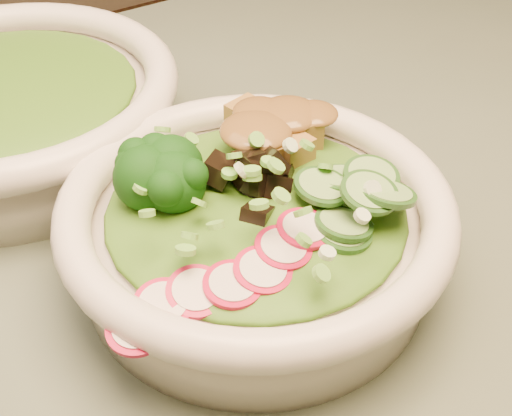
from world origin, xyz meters
TOP-DOWN VIEW (x-y plane):
  - dining_table at (0.00, 0.00)m, footprint 1.20×0.80m
  - salad_bowl at (-0.18, -0.03)m, footprint 0.25×0.25m
  - side_bowl at (-0.27, 0.20)m, footprint 0.27×0.27m
  - lettuce_bed at (-0.18, -0.03)m, footprint 0.19×0.19m
  - side_lettuce at (-0.27, 0.20)m, footprint 0.18×0.18m
  - broccoli_florets at (-0.23, 0.01)m, footprint 0.09×0.08m
  - radish_slices at (-0.22, -0.08)m, footprint 0.11×0.06m
  - cucumber_slices at (-0.14, -0.07)m, footprint 0.08×0.08m
  - mushroom_heap at (-0.18, -0.02)m, footprint 0.08×0.08m
  - tofu_cubes at (-0.14, 0.01)m, footprint 0.09×0.07m
  - peanut_sauce at (-0.14, 0.01)m, footprint 0.07×0.05m
  - scallion_garnish at (-0.18, -0.03)m, footprint 0.18×0.18m

SIDE VIEW (x-z plane):
  - dining_table at x=0.00m, z-range 0.26..1.01m
  - salad_bowl at x=-0.18m, z-range 0.75..0.82m
  - side_bowl at x=-0.27m, z-range 0.75..0.83m
  - lettuce_bed at x=-0.18m, z-range 0.80..0.82m
  - side_lettuce at x=-0.27m, z-range 0.80..0.82m
  - radish_slices at x=-0.22m, z-range 0.80..0.82m
  - cucumber_slices at x=-0.14m, z-range 0.80..0.83m
  - tofu_cubes at x=-0.14m, z-range 0.80..0.83m
  - mushroom_heap at x=-0.18m, z-range 0.80..0.84m
  - broccoli_florets at x=-0.23m, z-range 0.80..0.84m
  - scallion_garnish at x=-0.18m, z-range 0.82..0.84m
  - peanut_sauce at x=-0.14m, z-range 0.82..0.84m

